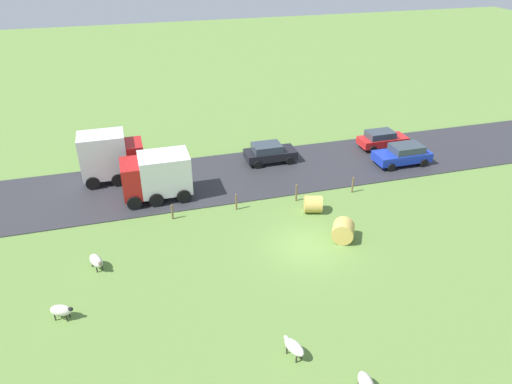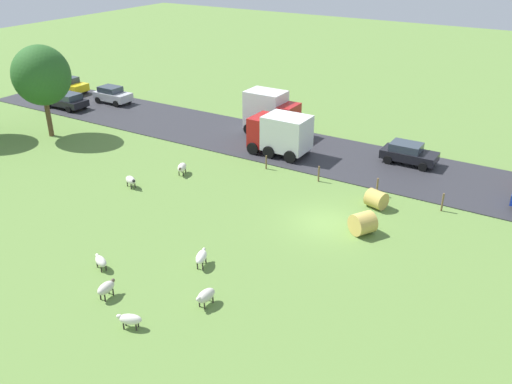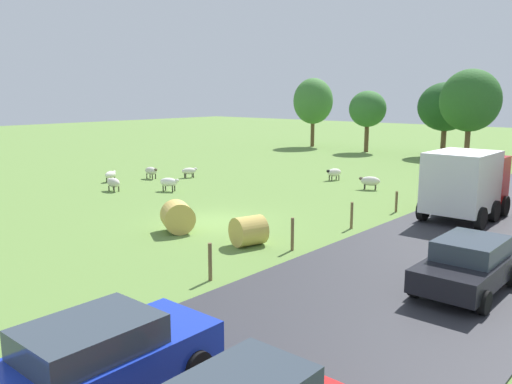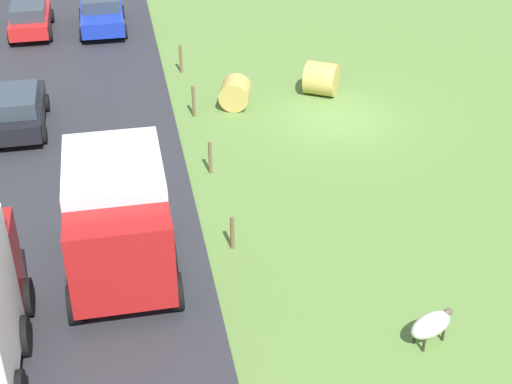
{
  "view_description": "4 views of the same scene",
  "coord_description": "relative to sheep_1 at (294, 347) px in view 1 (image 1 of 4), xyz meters",
  "views": [
    {
      "loc": [
        -21.13,
        9.17,
        16.33
      ],
      "look_at": [
        4.91,
        1.62,
        1.29
      ],
      "focal_mm": 33.27,
      "sensor_mm": 36.0,
      "label": 1
    },
    {
      "loc": [
        -26.27,
        -11.25,
        15.74
      ],
      "look_at": [
        -0.46,
        4.53,
        1.1
      ],
      "focal_mm": 37.95,
      "sensor_mm": 36.0,
      "label": 2
    },
    {
      "loc": [
        16.44,
        -16.43,
        5.71
      ],
      "look_at": [
        1.35,
        1.1,
        1.38
      ],
      "focal_mm": 37.02,
      "sensor_mm": 36.0,
      "label": 3
    },
    {
      "loc": [
        7.91,
        24.1,
        12.68
      ],
      "look_at": [
        4.19,
        5.43,
        0.69
      ],
      "focal_mm": 52.99,
      "sensor_mm": 36.0,
      "label": 4
    }
  ],
  "objects": [
    {
      "name": "hay_bale_0",
      "position": [
        11.08,
        -5.4,
        0.02
      ],
      "size": [
        1.42,
        1.43,
        1.13
      ],
      "primitive_type": "cylinder",
      "rotation": [
        1.57,
        0.0,
        2.85
      ],
      "color": "tan",
      "rests_on": "ground_plane"
    },
    {
      "name": "fence_post_2",
      "position": [
        12.74,
        -0.62,
        0.03
      ],
      "size": [
        0.12,
        0.12,
        1.15
      ],
      "primitive_type": "cylinder",
      "color": "brown",
      "rests_on": "ground_plane"
    },
    {
      "name": "car_1",
      "position": [
        15.83,
        -14.91,
        0.33
      ],
      "size": [
        2.16,
        4.39,
        1.57
      ],
      "color": "#1933B2",
      "rests_on": "road_strip"
    },
    {
      "name": "car_3",
      "position": [
        19.12,
        -14.91,
        0.3
      ],
      "size": [
        1.95,
        4.06,
        1.5
      ],
      "color": "red",
      "rests_on": "road_strip"
    },
    {
      "name": "fence_post_3",
      "position": [
        12.74,
        3.6,
        -0.03
      ],
      "size": [
        0.12,
        0.12,
        1.04
      ],
      "primitive_type": "cylinder",
      "color": "brown",
      "rests_on": "ground_plane"
    },
    {
      "name": "sheep_3",
      "position": [
        5.22,
        9.82,
        -0.02
      ],
      "size": [
        0.88,
        1.2,
        0.79
      ],
      "color": "silver",
      "rests_on": "ground_plane"
    },
    {
      "name": "road_strip",
      "position": [
        17.48,
        -3.52,
        -0.52
      ],
      "size": [
        8.0,
        80.0,
        0.06
      ],
      "primitive_type": "cube",
      "color": "#2D2D33",
      "rests_on": "ground_plane"
    },
    {
      "name": "car_4",
      "position": [
        19.1,
        -4.93,
        0.31
      ],
      "size": [
        2.11,
        4.02,
        1.52
      ],
      "color": "black",
      "rests_on": "road_strip"
    },
    {
      "name": "fence_post_0",
      "position": [
        12.74,
        -9.07,
        0.05
      ],
      "size": [
        0.12,
        0.12,
        1.2
      ],
      "primitive_type": "cylinder",
      "color": "brown",
      "rests_on": "ground_plane"
    },
    {
      "name": "fence_post_1",
      "position": [
        12.74,
        -4.85,
        0.07
      ],
      "size": [
        0.12,
        0.12,
        1.23
      ],
      "primitive_type": "cylinder",
      "color": "brown",
      "rests_on": "ground_plane"
    },
    {
      "name": "truck_0",
      "position": [
        19.37,
        7.08,
        1.4
      ],
      "size": [
        2.61,
        4.41,
        3.64
      ],
      "color": "#B21919",
      "rests_on": "road_strip"
    },
    {
      "name": "hay_bale_1",
      "position": [
        7.54,
        -5.87,
        0.1
      ],
      "size": [
        1.7,
        1.73,
        1.29
      ],
      "primitive_type": "cylinder",
      "rotation": [
        1.57,
        0.0,
        1.04
      ],
      "color": "tan",
      "rests_on": "ground_plane"
    },
    {
      "name": "ground_plane",
      "position": [
        7.53,
        -3.52,
        -0.55
      ],
      "size": [
        160.0,
        160.0,
        0.0
      ],
      "primitive_type": "plane",
      "color": "olive"
    },
    {
      "name": "truck_1",
      "position": [
        15.79,
        4.14,
        1.2
      ],
      "size": [
        2.81,
        4.54,
        3.12
      ],
      "color": "#B21919",
      "rests_on": "road_strip"
    },
    {
      "name": "sheep_4",
      "position": [
        8.77,
        8.24,
        -0.02
      ],
      "size": [
        1.31,
        0.97,
        0.81
      ],
      "color": "silver",
      "rests_on": "ground_plane"
    },
    {
      "name": "sheep_6",
      "position": [
        -2.53,
        -2.13,
        -0.03
      ],
      "size": [
        1.22,
        0.64,
        0.8
      ],
      "color": "beige",
      "rests_on": "ground_plane"
    },
    {
      "name": "sheep_1",
      "position": [
        0.0,
        0.0,
        0.0
      ],
      "size": [
        1.27,
        0.89,
        0.81
      ],
      "color": "white",
      "rests_on": "ground_plane"
    }
  ]
}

